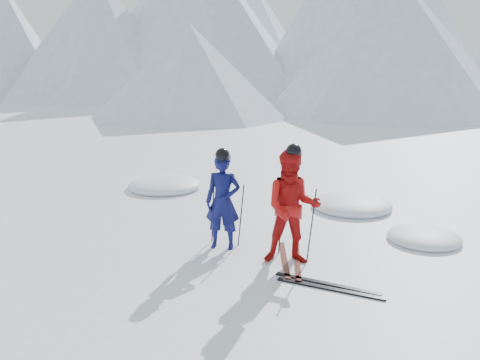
% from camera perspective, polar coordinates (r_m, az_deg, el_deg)
% --- Properties ---
extents(ground, '(160.00, 160.00, 0.00)m').
position_cam_1_polar(ground, '(9.30, 9.55, -8.51)').
color(ground, white).
rests_on(ground, ground).
extents(skier_blue, '(0.74, 0.59, 1.78)m').
position_cam_1_polar(skier_blue, '(9.34, -1.94, -2.45)').
color(skier_blue, '#0C0F49').
rests_on(skier_blue, ground).
extents(skier_red, '(1.18, 1.07, 1.98)m').
position_cam_1_polar(skier_red, '(8.68, 5.90, -3.09)').
color(skier_red, '#B20F0E').
rests_on(skier_red, ground).
extents(pole_blue_left, '(0.12, 0.08, 1.19)m').
position_cam_1_polar(pole_blue_left, '(9.69, -3.07, -3.70)').
color(pole_blue_left, black).
rests_on(pole_blue_left, ground).
extents(pole_blue_right, '(0.12, 0.07, 1.19)m').
position_cam_1_polar(pole_blue_right, '(9.53, 0.12, -3.98)').
color(pole_blue_right, black).
rests_on(pole_blue_right, ground).
extents(pole_red_left, '(0.13, 0.10, 1.32)m').
position_cam_1_polar(pole_red_left, '(9.10, 4.64, -4.45)').
color(pole_red_left, black).
rests_on(pole_red_left, ground).
extents(pole_red_right, '(0.13, 0.09, 1.32)m').
position_cam_1_polar(pole_red_right, '(8.82, 8.03, -5.13)').
color(pole_red_right, black).
rests_on(pole_red_right, ground).
extents(ski_worn_left, '(0.81, 1.57, 0.03)m').
position_cam_1_polar(ski_worn_left, '(9.04, 5.03, -8.93)').
color(ski_worn_left, black).
rests_on(ski_worn_left, ground).
extents(ski_worn_right, '(0.71, 1.61, 0.03)m').
position_cam_1_polar(ski_worn_right, '(8.96, 6.48, -9.17)').
color(ski_worn_right, black).
rests_on(ski_worn_right, ground).
extents(ski_loose_a, '(1.70, 0.12, 0.03)m').
position_cam_1_polar(ski_loose_a, '(8.23, 9.68, -11.41)').
color(ski_loose_a, black).
rests_on(ski_loose_a, ground).
extents(ski_loose_b, '(1.70, 0.12, 0.03)m').
position_cam_1_polar(ski_loose_b, '(8.08, 10.06, -11.93)').
color(ski_loose_b, black).
rests_on(ski_loose_b, ground).
extents(snow_lumps, '(8.59, 3.20, 0.44)m').
position_cam_1_polar(snow_lumps, '(12.55, 3.03, -2.52)').
color(snow_lumps, white).
rests_on(snow_lumps, ground).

